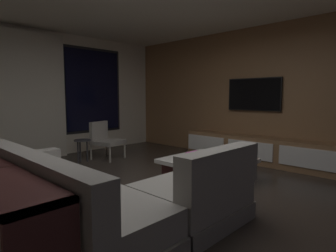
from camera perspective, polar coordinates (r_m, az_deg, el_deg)
floor at (r=3.68m, az=-2.19°, el=-14.87°), size 9.20×9.20×0.00m
back_wall_with_window at (r=6.52m, az=-25.33°, el=5.74°), size 6.60×0.30×2.70m
media_wall at (r=5.97m, az=19.58°, el=6.05°), size 0.12×7.80×2.70m
sectional_couch at (r=2.98m, az=-13.56°, el=-14.16°), size 1.98×2.50×0.82m
coffee_table at (r=4.42m, az=8.03°, el=-8.77°), size 1.16×1.16×0.36m
book_stack_on_coffee_table at (r=4.31m, az=5.52°, el=-5.99°), size 0.29×0.22×0.11m
accent_chair_near_window at (r=6.08m, az=-12.71°, el=-2.41°), size 0.67×0.69×0.78m
side_stool at (r=5.83m, az=-16.97°, el=-3.48°), size 0.32×0.32×0.46m
media_console at (r=5.83m, az=17.55°, el=-4.71°), size 0.46×3.10×0.52m
mounted_tv at (r=5.99m, az=16.96°, el=6.14°), size 0.05×1.13×0.66m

